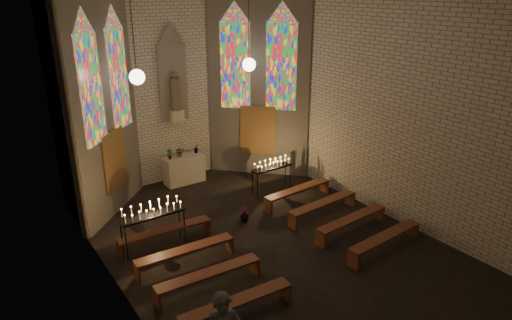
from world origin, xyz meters
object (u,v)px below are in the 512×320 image
Objects in this scene: altar at (184,169)px; aisle_flower_pot at (244,214)px; votive_stand_left at (152,212)px; votive_stand_right at (272,165)px.

aisle_flower_pot is at bearing -87.32° from altar.
votive_stand_left is 4.90m from votive_stand_right.
votive_stand_left reaches higher than altar.
aisle_flower_pot is 0.27× the size of votive_stand_left.
votive_stand_left is at bearing 177.62° from aisle_flower_pot.
altar is 0.81× the size of votive_stand_left.
votive_stand_right is at bearing 33.24° from aisle_flower_pot.
altar is 3.21m from votive_stand_right.
votive_stand_left is at bearing -166.36° from votive_stand_right.
votive_stand_right is (2.14, -2.35, 0.43)m from altar.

